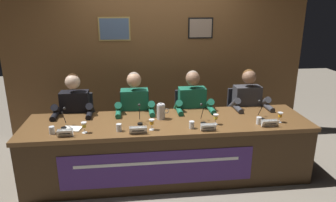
# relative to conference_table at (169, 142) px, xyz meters

# --- Properties ---
(ground_plane) EXTENTS (12.00, 12.00, 0.00)m
(ground_plane) POSITION_rel_conference_table_xyz_m (0.00, 0.11, -0.50)
(ground_plane) COLOR gray
(wall_back_panelled) EXTENTS (4.61, 0.14, 2.60)m
(wall_back_panelled) POSITION_rel_conference_table_xyz_m (0.00, 1.43, 0.80)
(wall_back_panelled) COLOR brown
(wall_back_panelled) RESTS_ON ground_plane
(conference_table) EXTENTS (3.41, 0.88, 0.72)m
(conference_table) POSITION_rel_conference_table_xyz_m (0.00, 0.00, 0.00)
(conference_table) COLOR brown
(conference_table) RESTS_ON ground_plane
(chair_far_left) EXTENTS (0.44, 0.45, 0.90)m
(chair_far_left) POSITION_rel_conference_table_xyz_m (-1.16, 0.73, -0.07)
(chair_far_left) COLOR black
(chair_far_left) RESTS_ON ground_plane
(panelist_far_left) EXTENTS (0.51, 0.48, 1.22)m
(panelist_far_left) POSITION_rel_conference_table_xyz_m (-1.16, 0.54, 0.21)
(panelist_far_left) COLOR black
(panelist_far_left) RESTS_ON ground_plane
(nameplate_far_left) EXTENTS (0.16, 0.06, 0.08)m
(nameplate_far_left) POSITION_rel_conference_table_xyz_m (-1.14, -0.21, 0.26)
(nameplate_far_left) COLOR white
(nameplate_far_left) RESTS_ON conference_table
(juice_glass_far_left) EXTENTS (0.06, 0.06, 0.12)m
(juice_glass_far_left) POSITION_rel_conference_table_xyz_m (-0.94, -0.14, 0.31)
(juice_glass_far_left) COLOR white
(juice_glass_far_left) RESTS_ON conference_table
(water_cup_far_left) EXTENTS (0.06, 0.06, 0.08)m
(water_cup_far_left) POSITION_rel_conference_table_xyz_m (-1.29, -0.13, 0.26)
(water_cup_far_left) COLOR silver
(water_cup_far_left) RESTS_ON conference_table
(microphone_far_left) EXTENTS (0.06, 0.17, 0.22)m
(microphone_far_left) POSITION_rel_conference_table_xyz_m (-1.19, 0.05, 0.29)
(microphone_far_left) COLOR black
(microphone_far_left) RESTS_ON conference_table
(chair_center_left) EXTENTS (0.44, 0.45, 0.90)m
(chair_center_left) POSITION_rel_conference_table_xyz_m (-0.38, 0.73, -0.07)
(chair_center_left) COLOR black
(chair_center_left) RESTS_ON ground_plane
(panelist_center_left) EXTENTS (0.51, 0.48, 1.22)m
(panelist_center_left) POSITION_rel_conference_table_xyz_m (-0.38, 0.54, 0.21)
(panelist_center_left) COLOR black
(panelist_center_left) RESTS_ON ground_plane
(nameplate_center_left) EXTENTS (0.19, 0.06, 0.08)m
(nameplate_center_left) POSITION_rel_conference_table_xyz_m (-0.36, -0.23, 0.26)
(nameplate_center_left) COLOR white
(nameplate_center_left) RESTS_ON conference_table
(juice_glass_center_left) EXTENTS (0.06, 0.06, 0.12)m
(juice_glass_center_left) POSITION_rel_conference_table_xyz_m (-0.21, -0.14, 0.31)
(juice_glass_center_left) COLOR white
(juice_glass_center_left) RESTS_ON conference_table
(water_cup_center_left) EXTENTS (0.06, 0.06, 0.08)m
(water_cup_center_left) POSITION_rel_conference_table_xyz_m (-0.57, -0.14, 0.26)
(water_cup_center_left) COLOR silver
(water_cup_center_left) RESTS_ON conference_table
(microphone_center_left) EXTENTS (0.06, 0.17, 0.22)m
(microphone_center_left) POSITION_rel_conference_table_xyz_m (-0.33, 0.07, 0.29)
(microphone_center_left) COLOR black
(microphone_center_left) RESTS_ON conference_table
(chair_center_right) EXTENTS (0.44, 0.45, 0.90)m
(chair_center_right) POSITION_rel_conference_table_xyz_m (0.39, 0.73, -0.07)
(chair_center_right) COLOR black
(chair_center_right) RESTS_ON ground_plane
(panelist_center_right) EXTENTS (0.51, 0.48, 1.22)m
(panelist_center_right) POSITION_rel_conference_table_xyz_m (0.39, 0.54, 0.21)
(panelist_center_right) COLOR black
(panelist_center_right) RESTS_ON ground_plane
(nameplate_center_right) EXTENTS (0.17, 0.06, 0.08)m
(nameplate_center_right) POSITION_rel_conference_table_xyz_m (0.41, -0.24, 0.26)
(nameplate_center_right) COLOR white
(nameplate_center_right) RESTS_ON conference_table
(juice_glass_center_right) EXTENTS (0.06, 0.06, 0.12)m
(juice_glass_center_right) POSITION_rel_conference_table_xyz_m (0.54, -0.06, 0.31)
(juice_glass_center_right) COLOR white
(juice_glass_center_right) RESTS_ON conference_table
(water_cup_center_right) EXTENTS (0.06, 0.06, 0.08)m
(water_cup_center_right) POSITION_rel_conference_table_xyz_m (0.24, -0.15, 0.26)
(water_cup_center_right) COLOR silver
(water_cup_center_right) RESTS_ON conference_table
(microphone_center_right) EXTENTS (0.06, 0.17, 0.22)m
(microphone_center_right) POSITION_rel_conference_table_xyz_m (0.40, 0.00, 0.29)
(microphone_center_right) COLOR black
(microphone_center_right) RESTS_ON conference_table
(chair_far_right) EXTENTS (0.44, 0.45, 0.90)m
(chair_far_right) POSITION_rel_conference_table_xyz_m (1.17, 0.73, -0.07)
(chair_far_right) COLOR black
(chair_far_right) RESTS_ON ground_plane
(panelist_far_right) EXTENTS (0.51, 0.48, 1.22)m
(panelist_far_right) POSITION_rel_conference_table_xyz_m (1.17, 0.54, 0.21)
(panelist_far_right) COLOR black
(panelist_far_right) RESTS_ON ground_plane
(nameplate_far_right) EXTENTS (0.20, 0.06, 0.08)m
(nameplate_far_right) POSITION_rel_conference_table_xyz_m (1.14, -0.20, 0.26)
(nameplate_far_right) COLOR white
(nameplate_far_right) RESTS_ON conference_table
(juice_glass_far_right) EXTENTS (0.06, 0.06, 0.12)m
(juice_glass_far_right) POSITION_rel_conference_table_xyz_m (1.31, -0.09, 0.31)
(juice_glass_far_right) COLOR white
(juice_glass_far_right) RESTS_ON conference_table
(water_cup_far_right) EXTENTS (0.06, 0.06, 0.08)m
(water_cup_far_right) POSITION_rel_conference_table_xyz_m (1.05, -0.11, 0.26)
(water_cup_far_right) COLOR silver
(water_cup_far_right) RESTS_ON conference_table
(microphone_far_right) EXTENTS (0.06, 0.17, 0.22)m
(microphone_far_right) POSITION_rel_conference_table_xyz_m (1.14, 0.05, 0.29)
(microphone_far_right) COLOR black
(microphone_far_right) RESTS_ON conference_table
(water_pitcher_central) EXTENTS (0.15, 0.10, 0.21)m
(water_pitcher_central) POSITION_rel_conference_table_xyz_m (-0.07, 0.19, 0.32)
(water_pitcher_central) COLOR silver
(water_pitcher_central) RESTS_ON conference_table
(document_stack_far_left) EXTENTS (0.24, 0.19, 0.01)m
(document_stack_far_left) POSITION_rel_conference_table_xyz_m (-1.10, -0.02, 0.23)
(document_stack_far_left) COLOR white
(document_stack_far_left) RESTS_ON conference_table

